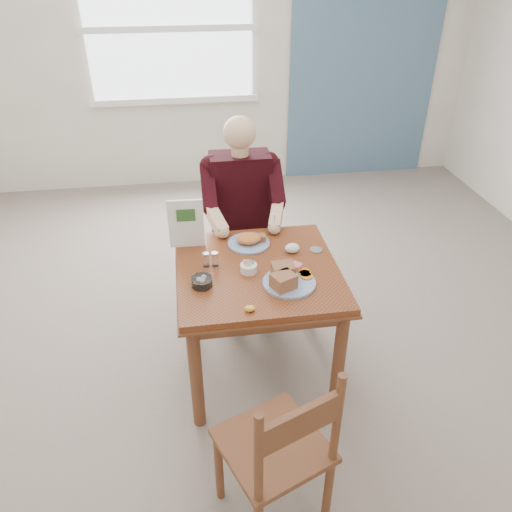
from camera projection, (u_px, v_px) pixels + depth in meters
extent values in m
plane|color=slate|center=(258.00, 365.00, 3.20)|extent=(6.00, 6.00, 0.00)
plane|color=beige|center=(212.00, 49.00, 4.96)|extent=(5.50, 0.00, 5.50)
cube|color=slate|center=(366.00, 45.00, 5.15)|extent=(1.60, 0.02, 2.80)
ellipsoid|color=gold|center=(250.00, 309.00, 2.46)|extent=(0.06, 0.05, 0.03)
ellipsoid|color=white|center=(292.00, 248.00, 2.93)|extent=(0.10, 0.09, 0.05)
cylinder|color=silver|center=(316.00, 250.00, 2.95)|extent=(0.09, 0.09, 0.01)
cube|color=white|center=(169.00, 29.00, 4.78)|extent=(1.60, 0.02, 1.30)
cube|color=white|center=(175.00, 101.00, 5.13)|extent=(1.72, 0.04, 0.06)
cube|color=white|center=(169.00, 29.00, 4.77)|extent=(1.72, 0.04, 0.06)
cube|color=brown|center=(258.00, 271.00, 2.81)|extent=(0.90, 0.90, 0.04)
cube|color=brown|center=(258.00, 275.00, 2.82)|extent=(0.92, 0.92, 0.01)
cylinder|color=brown|center=(196.00, 377.00, 2.63)|extent=(0.07, 0.07, 0.71)
cylinder|color=brown|center=(339.00, 361.00, 2.73)|extent=(0.07, 0.07, 0.71)
cylinder|color=brown|center=(190.00, 291.00, 3.29)|extent=(0.07, 0.07, 0.71)
cylinder|color=brown|center=(306.00, 280.00, 3.38)|extent=(0.07, 0.07, 0.71)
cube|color=brown|center=(270.00, 325.00, 2.52)|extent=(0.80, 0.03, 0.08)
cube|color=brown|center=(248.00, 246.00, 3.17)|extent=(0.80, 0.03, 0.08)
cube|color=brown|center=(189.00, 287.00, 2.80)|extent=(0.03, 0.80, 0.08)
cube|color=brown|center=(324.00, 275.00, 2.90)|extent=(0.03, 0.80, 0.08)
cylinder|color=brown|center=(220.00, 288.00, 3.53)|extent=(0.04, 0.04, 0.45)
cylinder|color=brown|center=(270.00, 283.00, 3.58)|extent=(0.04, 0.04, 0.45)
cylinder|color=brown|center=(216.00, 261.00, 3.83)|extent=(0.04, 0.04, 0.45)
cylinder|color=brown|center=(262.00, 257.00, 3.88)|extent=(0.04, 0.04, 0.45)
cube|color=brown|center=(242.00, 244.00, 3.58)|extent=(0.42, 0.42, 0.03)
cylinder|color=brown|center=(213.00, 205.00, 3.58)|extent=(0.04, 0.04, 0.50)
cylinder|color=brown|center=(263.00, 202.00, 3.63)|extent=(0.04, 0.04, 0.50)
cube|color=brown|center=(238.00, 191.00, 3.55)|extent=(0.38, 0.03, 0.14)
cylinder|color=brown|center=(219.00, 467.00, 2.33)|extent=(0.05, 0.05, 0.45)
cylinder|color=brown|center=(284.00, 434.00, 2.48)|extent=(0.05, 0.05, 0.45)
cylinder|color=brown|center=(328.00, 492.00, 2.22)|extent=(0.05, 0.05, 0.45)
cube|color=brown|center=(273.00, 445.00, 2.15)|extent=(0.55, 0.55, 0.03)
cylinder|color=brown|center=(259.00, 462.00, 1.81)|extent=(0.05, 0.05, 0.50)
cylinder|color=brown|center=(337.00, 421.00, 1.97)|extent=(0.05, 0.05, 0.50)
cube|color=brown|center=(301.00, 423.00, 1.84)|extent=(0.36, 0.17, 0.14)
cube|color=gray|center=(229.00, 245.00, 3.42)|extent=(0.13, 0.38, 0.12)
cube|color=gray|center=(258.00, 242.00, 3.45)|extent=(0.13, 0.38, 0.12)
cube|color=gray|center=(233.00, 295.00, 3.43)|extent=(0.10, 0.10, 0.48)
cube|color=gray|center=(262.00, 293.00, 3.46)|extent=(0.10, 0.10, 0.48)
cube|color=black|center=(240.00, 195.00, 3.40)|extent=(0.40, 0.22, 0.58)
sphere|color=black|center=(211.00, 166.00, 3.26)|extent=(0.15, 0.15, 0.15)
sphere|color=black|center=(268.00, 163.00, 3.31)|extent=(0.15, 0.15, 0.15)
cylinder|color=#D5AD87|center=(240.00, 152.00, 3.22)|extent=(0.11, 0.11, 0.08)
sphere|color=#D5AD87|center=(240.00, 133.00, 3.15)|extent=(0.21, 0.21, 0.21)
cube|color=black|center=(208.00, 187.00, 3.22)|extent=(0.09, 0.29, 0.27)
cube|color=black|center=(275.00, 183.00, 3.27)|extent=(0.09, 0.29, 0.27)
sphere|color=black|center=(210.00, 209.00, 3.17)|extent=(0.09, 0.09, 0.09)
sphere|color=black|center=(278.00, 205.00, 3.23)|extent=(0.09, 0.09, 0.09)
cube|color=#D5AD87|center=(217.00, 220.00, 3.12)|extent=(0.14, 0.23, 0.14)
cube|color=#D5AD87|center=(276.00, 216.00, 3.17)|extent=(0.14, 0.23, 0.14)
sphere|color=#D5AD87|center=(223.00, 232.00, 3.07)|extent=(0.08, 0.08, 0.08)
sphere|color=#D5AD87|center=(274.00, 228.00, 3.11)|extent=(0.08, 0.08, 0.08)
cylinder|color=silver|center=(274.00, 221.00, 3.08)|extent=(0.01, 0.05, 0.12)
cylinder|color=white|center=(289.00, 283.00, 2.66)|extent=(0.36, 0.36, 0.02)
cube|color=tan|center=(283.00, 281.00, 2.59)|extent=(0.15, 0.14, 0.08)
cube|color=tan|center=(283.00, 271.00, 2.67)|extent=(0.12, 0.11, 0.08)
cylinder|color=orange|center=(306.00, 276.00, 2.69)|extent=(0.08, 0.08, 0.01)
cylinder|color=orange|center=(305.00, 274.00, 2.71)|extent=(0.09, 0.09, 0.01)
cylinder|color=orange|center=(304.00, 271.00, 2.73)|extent=(0.10, 0.10, 0.01)
cube|color=#DB686E|center=(296.00, 266.00, 2.76)|extent=(0.08, 0.08, 0.03)
cylinder|color=white|center=(249.00, 243.00, 3.01)|extent=(0.27, 0.27, 0.01)
ellipsoid|color=orange|center=(249.00, 238.00, 3.00)|extent=(0.15, 0.13, 0.05)
cube|color=tan|center=(258.00, 238.00, 3.02)|extent=(0.10, 0.06, 0.04)
cylinder|color=white|center=(249.00, 268.00, 2.75)|extent=(0.10, 0.10, 0.05)
cube|color=pink|center=(247.00, 263.00, 2.74)|extent=(0.03, 0.01, 0.02)
cube|color=#6699D8|center=(251.00, 262.00, 2.75)|extent=(0.04, 0.02, 0.02)
cube|color=#EAD159|center=(249.00, 264.00, 2.72)|extent=(0.04, 0.03, 0.02)
cube|color=white|center=(246.00, 262.00, 2.75)|extent=(0.04, 0.02, 0.02)
cylinder|color=white|center=(206.00, 261.00, 2.80)|extent=(0.04, 0.04, 0.07)
cylinder|color=silver|center=(206.00, 254.00, 2.77)|extent=(0.04, 0.04, 0.02)
cylinder|color=white|center=(215.00, 260.00, 2.80)|extent=(0.04, 0.04, 0.07)
cylinder|color=silver|center=(215.00, 254.00, 2.78)|extent=(0.04, 0.04, 0.02)
cylinder|color=white|center=(202.00, 282.00, 2.64)|extent=(0.14, 0.14, 0.05)
cylinder|color=white|center=(199.00, 280.00, 2.63)|extent=(0.03, 0.03, 0.02)
cylinder|color=white|center=(204.00, 277.00, 2.65)|extent=(0.03, 0.03, 0.02)
cylinder|color=white|center=(203.00, 281.00, 2.62)|extent=(0.03, 0.03, 0.02)
cube|color=white|center=(186.00, 224.00, 2.92)|extent=(0.21, 0.03, 0.30)
cube|color=#2D5926|center=(186.00, 215.00, 2.88)|extent=(0.11, 0.01, 0.08)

